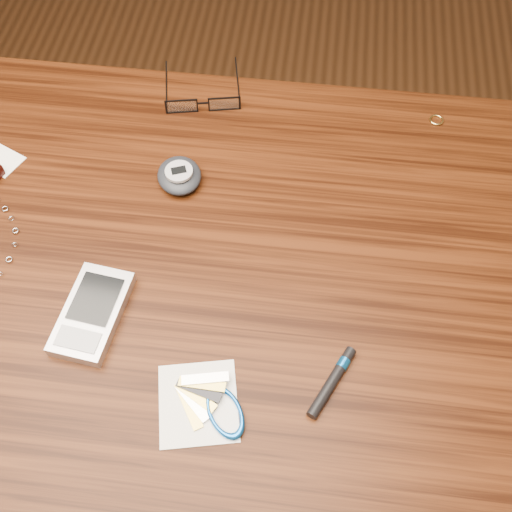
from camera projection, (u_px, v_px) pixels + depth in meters
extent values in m
plane|color=#472814|center=(253.00, 443.00, 1.45)|extent=(3.80, 3.80, 0.00)
cube|color=#341608|center=(250.00, 277.00, 0.83)|extent=(1.00, 0.70, 0.03)
cylinder|color=#4C2814|center=(56.00, 224.00, 1.34)|extent=(0.05, 0.05, 0.71)
cylinder|color=#4C2814|center=(494.00, 268.00, 1.28)|extent=(0.05, 0.05, 0.71)
cube|color=black|center=(182.00, 106.00, 0.96)|extent=(0.05, 0.01, 0.02)
cube|color=silver|center=(182.00, 106.00, 0.96)|extent=(0.04, 0.01, 0.02)
cylinder|color=black|center=(166.00, 86.00, 0.99)|extent=(0.03, 0.11, 0.00)
cube|color=black|center=(224.00, 104.00, 0.96)|extent=(0.05, 0.01, 0.02)
cube|color=silver|center=(224.00, 104.00, 0.96)|extent=(0.04, 0.01, 0.02)
cylinder|color=black|center=(238.00, 82.00, 1.00)|extent=(0.03, 0.11, 0.00)
cube|color=black|center=(203.00, 103.00, 0.95)|extent=(0.02, 0.01, 0.00)
torus|color=#E5C468|center=(436.00, 120.00, 0.96)|extent=(0.02, 0.02, 0.00)
torus|color=silver|center=(0.00, 274.00, 0.81)|extent=(0.01, 0.00, 0.01)
torus|color=silver|center=(9.00, 259.00, 0.82)|extent=(0.01, 0.01, 0.00)
torus|color=silver|center=(15.00, 245.00, 0.83)|extent=(0.01, 0.00, 0.01)
torus|color=silver|center=(15.00, 231.00, 0.84)|extent=(0.01, 0.01, 0.00)
torus|color=silver|center=(12.00, 219.00, 0.86)|extent=(0.01, 0.01, 0.01)
torus|color=silver|center=(5.00, 209.00, 0.86)|extent=(0.01, 0.01, 0.00)
cube|color=#B1B1B6|center=(92.00, 313.00, 0.77)|extent=(0.08, 0.13, 0.02)
cube|color=black|center=(95.00, 299.00, 0.77)|extent=(0.06, 0.07, 0.00)
cube|color=#9EA1A5|center=(78.00, 339.00, 0.74)|extent=(0.05, 0.03, 0.00)
ellipsoid|color=black|center=(179.00, 176.00, 0.88)|extent=(0.08, 0.09, 0.02)
cylinder|color=#A2A4AA|center=(179.00, 171.00, 0.87)|extent=(0.04, 0.04, 0.00)
cube|color=black|center=(179.00, 170.00, 0.87)|extent=(0.02, 0.02, 0.00)
cube|color=white|center=(198.00, 403.00, 0.72)|extent=(0.11, 0.11, 0.00)
torus|color=blue|center=(225.00, 412.00, 0.71)|extent=(0.07, 0.07, 0.01)
cube|color=olive|center=(190.00, 408.00, 0.71)|extent=(0.04, 0.05, 0.00)
cube|color=silver|center=(193.00, 402.00, 0.72)|extent=(0.05, 0.05, 0.00)
cube|color=#A8933B|center=(196.00, 396.00, 0.72)|extent=(0.05, 0.04, 0.00)
cube|color=black|center=(199.00, 390.00, 0.72)|extent=(0.05, 0.03, 0.00)
cube|color=olive|center=(202.00, 384.00, 0.72)|extent=(0.05, 0.01, 0.00)
cube|color=silver|center=(205.00, 378.00, 0.72)|extent=(0.05, 0.02, 0.00)
cylinder|color=black|center=(332.00, 382.00, 0.73)|extent=(0.05, 0.09, 0.01)
cylinder|color=#1162B7|center=(343.00, 364.00, 0.74)|extent=(0.02, 0.02, 0.01)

